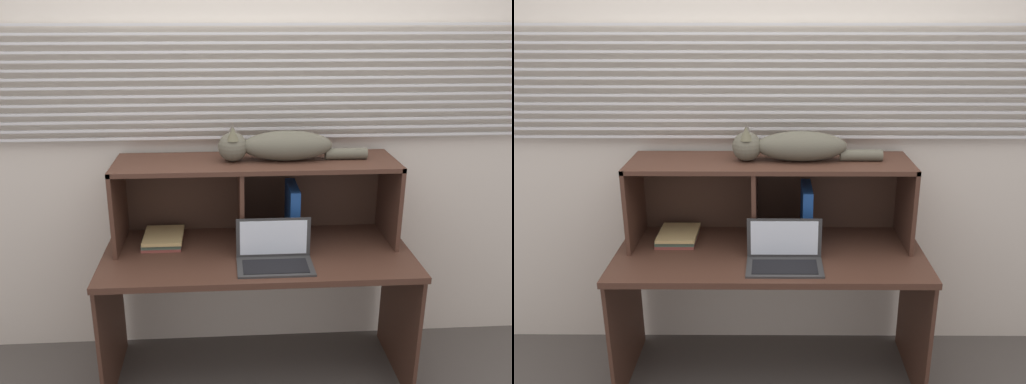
% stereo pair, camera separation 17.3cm
% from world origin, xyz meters
% --- Properties ---
extents(back_panel_with_blinds, '(4.40, 0.08, 2.50)m').
position_xyz_m(back_panel_with_blinds, '(0.00, 0.55, 1.26)').
color(back_panel_with_blinds, beige).
rests_on(back_panel_with_blinds, ground).
extents(desk, '(1.48, 0.64, 0.70)m').
position_xyz_m(desk, '(0.00, 0.19, 0.57)').
color(desk, '#45291E').
rests_on(desk, ground).
extents(hutch_shelf_unit, '(1.36, 0.36, 0.42)m').
position_xyz_m(hutch_shelf_unit, '(-0.01, 0.35, 1.00)').
color(hutch_shelf_unit, '#45291E').
rests_on(hutch_shelf_unit, desk).
extents(cat, '(0.72, 0.16, 0.17)m').
position_xyz_m(cat, '(0.10, 0.32, 1.19)').
color(cat, '#565344').
rests_on(cat, hutch_shelf_unit).
extents(laptop, '(0.35, 0.20, 0.20)m').
position_xyz_m(laptop, '(0.07, 0.05, 0.75)').
color(laptop, '#323232').
rests_on(laptop, desk).
extents(binder_upright, '(0.05, 0.24, 0.29)m').
position_xyz_m(binder_upright, '(0.18, 0.32, 0.85)').
color(binder_upright, navy).
rests_on(binder_upright, desk).
extents(book_stack, '(0.20, 0.24, 0.05)m').
position_xyz_m(book_stack, '(-0.46, 0.32, 0.73)').
color(book_stack, brown).
rests_on(book_stack, desk).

